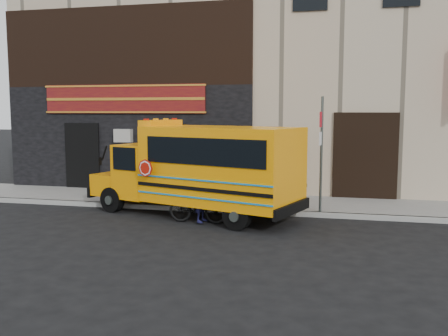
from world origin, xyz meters
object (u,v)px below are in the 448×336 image
at_px(sign_pole, 321,152).
at_px(cyclist, 202,195).
at_px(bicycle, 198,205).
at_px(school_bus, 202,167).

bearing_deg(sign_pole, cyclist, -152.67).
height_order(sign_pole, bicycle, sign_pole).
xyz_separation_m(sign_pole, bicycle, (-3.38, -1.65, -1.46)).
height_order(school_bus, cyclist, school_bus).
xyz_separation_m(bicycle, cyclist, (0.13, -0.03, 0.30)).
distance_m(school_bus, bicycle, 1.32).
bearing_deg(sign_pole, school_bus, -167.47).
xyz_separation_m(school_bus, bicycle, (0.11, -0.87, -0.99)).
bearing_deg(cyclist, sign_pole, -55.02).
xyz_separation_m(school_bus, cyclist, (0.23, -0.91, -0.69)).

